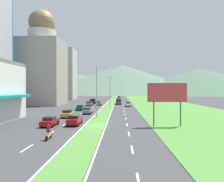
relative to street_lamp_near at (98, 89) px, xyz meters
The scene contains 49 objects.
ground_plane 10.81m from the street_lamp_near, 87.24° to the right, with size 600.00×600.00×0.00m, color #38383A.
grass_median 51.28m from the street_lamp_near, 89.51° to the left, with size 3.20×240.00×0.06m, color #477F33.
grass_verge_right 55.42m from the street_lamp_near, 67.56° to the left, with size 24.00×240.00×0.06m, color #477F33.
lane_dash_left_1 23.21m from the street_lamp_near, 101.98° to the right, with size 0.16×2.80×0.01m, color silver.
lane_dash_left_2 16.66m from the street_lamp_near, 107.40° to the right, with size 0.16×2.80×0.01m, color silver.
lane_dash_left_3 10.81m from the street_lamp_near, 120.92° to the right, with size 0.16×2.80×0.01m, color silver.
lane_dash_left_4 7.53m from the street_lamp_near, behind, with size 0.16×2.80×0.01m, color silver.
lane_dash_left_5 9.86m from the street_lamp_near, 126.10° to the left, with size 0.16×2.80×0.01m, color silver.
lane_dash_left_6 15.43m from the street_lamp_near, 109.07° to the left, with size 0.16×2.80×0.01m, color silver.
lane_dash_left_7 21.90m from the street_lamp_near, 102.77° to the left, with size 0.16×2.80×0.01m, color silver.
lane_dash_left_8 28.67m from the street_lamp_near, 99.57° to the left, with size 0.16×2.80×0.01m, color silver.
lane_dash_left_9 35.56m from the street_lamp_near, 97.64° to the left, with size 0.16×2.80×0.01m, color silver.
lane_dash_left_10 42.52m from the street_lamp_near, 96.36° to the left, with size 0.16×2.80×0.01m, color silver.
lane_dash_left_11 49.51m from the street_lamp_near, 95.44° to the left, with size 0.16×2.80×0.01m, color silver.
lane_dash_right_0 30.16m from the street_lamp_near, 79.21° to the right, with size 0.16×2.80×0.01m, color silver.
lane_dash_right_1 23.40m from the street_lamp_near, 75.85° to the right, with size 0.16×2.80×0.01m, color silver.
lane_dash_right_2 16.93m from the street_lamp_near, 69.58° to the right, with size 0.16×2.80×0.01m, color silver.
lane_dash_right_3 11.21m from the street_lamp_near, 54.58° to the right, with size 0.16×2.80×0.01m, color silver.
lane_dash_right_4 8.10m from the street_lamp_near, ahead, with size 0.16×2.80×0.01m, color silver.
lane_dash_right_5 10.30m from the street_lamp_near, 49.11° to the left, with size 0.16×2.80×0.01m, color silver.
lane_dash_right_6 15.72m from the street_lamp_near, 67.68° to the left, with size 0.16×2.80×0.01m, color silver.
lane_dash_right_7 22.10m from the street_lamp_near, 74.94° to the left, with size 0.16×2.80×0.01m, color silver.
lane_dash_right_8 28.82m from the street_lamp_near, 78.68° to the left, with size 0.16×2.80×0.01m, color silver.
lane_dash_right_9 35.68m from the street_lamp_near, 80.95° to the left, with size 0.16×2.80×0.01m, color silver.
lane_dash_right_10 42.62m from the street_lamp_near, 82.46° to the left, with size 0.16×2.80×0.01m, color silver.
lane_dash_right_11 49.60m from the street_lamp_near, 83.54° to the left, with size 0.16×2.80×0.01m, color silver.
edge_line_median_left 51.30m from the street_lamp_near, 91.48° to the left, with size 0.16×240.00×0.01m, color silver.
edge_line_median_right 51.33m from the street_lamp_near, 87.54° to the left, with size 0.16×240.00×0.01m, color silver.
domed_building 44.72m from the street_lamp_near, 124.35° to the left, with size 15.53×15.53×35.37m.
midrise_colored 84.02m from the street_lamp_near, 109.44° to the left, with size 12.81×12.81×28.73m, color #B7B2A8.
hill_far_left 277.06m from the street_lamp_near, 101.38° to the left, with size 216.68×216.68×27.41m, color #516B56.
hill_far_center 255.19m from the street_lamp_near, 88.31° to the left, with size 231.19×231.19×39.67m, color #516B56.
hill_far_right 250.37m from the street_lamp_near, 65.82° to the left, with size 210.02×210.02×31.93m, color #47664C.
street_lamp_near is the anchor object (origin of this frame).
street_lamp_mid 22.93m from the street_lamp_near, 87.51° to the left, with size 3.27×0.51×9.75m.
billboard_roadside 14.94m from the street_lamp_near, 38.62° to the right, with size 6.02×0.28×6.71m.
car_0 31.50m from the street_lamp_near, 101.50° to the left, with size 1.98×4.22×1.61m.
car_1 9.47m from the street_lamp_near, 113.33° to the left, with size 1.95×4.41×1.46m.
car_2 12.61m from the street_lamp_near, 124.91° to the right, with size 1.95×4.42×1.45m.
car_3 30.82m from the street_lamp_near, 76.34° to the left, with size 1.92×4.20×1.47m.
car_4 34.51m from the street_lamp_near, 95.39° to the left, with size 1.96×4.35×1.49m.
car_5 90.05m from the street_lamp_near, 87.67° to the left, with size 2.01×4.05×1.59m.
car_6 10.15m from the street_lamp_near, 109.32° to the right, with size 1.92×4.61×1.62m.
car_7 8.14m from the street_lamp_near, behind, with size 1.99×4.42×1.56m.
car_8 17.66m from the street_lamp_near, 112.61° to the left, with size 1.94×4.07×1.46m.
car_9 84.59m from the street_lamp_near, 87.39° to the left, with size 1.97×4.68×1.53m.
pickup_truck_0 42.20m from the street_lamp_near, 98.74° to the left, with size 2.18×5.40×2.00m.
pickup_truck_1 39.39m from the street_lamp_near, 84.29° to the left, with size 2.18×5.40×2.00m.
motorcycle_rider 19.45m from the street_lamp_near, 101.51° to the right, with size 0.36×2.00×1.80m.
Camera 1 is at (3.93, -33.17, 5.74)m, focal length 34.09 mm.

